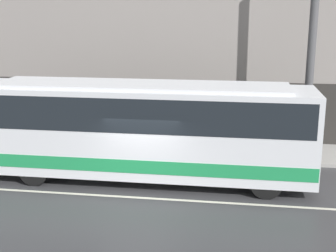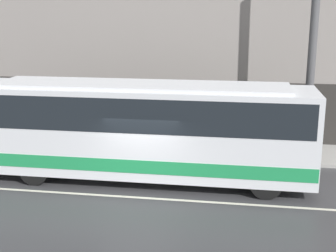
% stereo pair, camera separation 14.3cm
% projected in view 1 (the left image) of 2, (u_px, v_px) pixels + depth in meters
% --- Properties ---
extents(ground_plane, '(60.00, 60.00, 0.00)m').
position_uv_depth(ground_plane, '(140.00, 198.00, 15.07)').
color(ground_plane, '#38383A').
extents(sidewalk, '(60.00, 2.94, 0.12)m').
position_uv_depth(sidewalk, '(166.00, 148.00, 20.31)').
color(sidewalk, '#A09E99').
rests_on(sidewalk, ground_plane).
extents(building_facade, '(60.00, 0.35, 12.49)m').
position_uv_depth(building_facade, '(171.00, 6.00, 20.41)').
color(building_facade, gray).
rests_on(building_facade, ground_plane).
extents(lane_stripe, '(54.00, 0.14, 0.01)m').
position_uv_depth(lane_stripe, '(140.00, 198.00, 15.07)').
color(lane_stripe, beige).
rests_on(lane_stripe, ground_plane).
extents(transit_bus, '(11.86, 2.61, 3.45)m').
position_uv_depth(transit_bus, '(141.00, 126.00, 16.29)').
color(transit_bus, silver).
rests_on(transit_bus, ground_plane).
extents(utility_pole_near, '(0.31, 0.31, 8.66)m').
position_uv_depth(utility_pole_near, '(311.00, 49.00, 17.45)').
color(utility_pole_near, '#4C4C4F').
rests_on(utility_pole_near, sidewalk).
extents(pedestrian_waiting, '(0.36, 0.36, 1.69)m').
position_uv_depth(pedestrian_waiting, '(141.00, 131.00, 19.70)').
color(pedestrian_waiting, navy).
rests_on(pedestrian_waiting, sidewalk).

